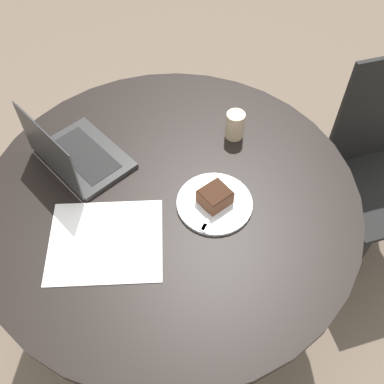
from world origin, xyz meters
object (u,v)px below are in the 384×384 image
plate (215,203)px  laptop (76,155)px  chair (379,169)px  coffee_glass (235,125)px

plate → laptop: bearing=138.3°
chair → plate: chair is taller
chair → laptop: laptop is taller
laptop → plate: bearing=26.1°
coffee_glass → laptop: 0.56m
plate → coffee_glass: 0.32m
plate → coffee_glass: bearing=54.3°
laptop → coffee_glass: bearing=60.4°
chair → plate: bearing=11.2°
chair → plate: (-0.80, -0.09, 0.27)m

